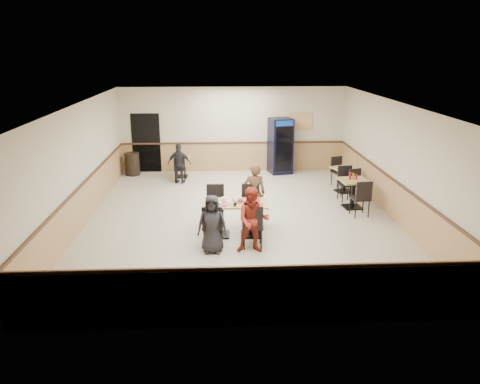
{
  "coord_description": "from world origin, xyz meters",
  "views": [
    {
      "loc": [
        -0.6,
        -11.55,
        4.32
      ],
      "look_at": [
        -0.03,
        -0.5,
        0.88
      ],
      "focal_mm": 35.0,
      "sensor_mm": 36.0,
      "label": 1
    }
  ],
  "objects": [
    {
      "name": "lone_diner",
      "position": [
        -1.82,
        3.42,
        0.66
      ],
      "size": [
        0.81,
        0.41,
        1.32
      ],
      "primitive_type": "imported",
      "rotation": [
        0.0,
        0.0,
        3.03
      ],
      "color": "black",
      "rests_on": "ground"
    },
    {
      "name": "ground",
      "position": [
        0.0,
        0.0,
        0.0
      ],
      "size": [
        10.0,
        10.0,
        0.0
      ],
      "primitive_type": "plane",
      "color": "beige",
      "rests_on": "ground"
    },
    {
      "name": "side_table_near_chair_south",
      "position": [
        3.18,
        0.04,
        0.51
      ],
      "size": [
        0.53,
        0.53,
        1.03
      ],
      "primitive_type": null,
      "rotation": [
        0.0,
        0.0,
        3.25
      ],
      "color": "black",
      "rests_on": "ground"
    },
    {
      "name": "side_table_near",
      "position": [
        3.18,
        0.69,
        0.54
      ],
      "size": [
        0.84,
        0.84,
        0.81
      ],
      "rotation": [
        0.0,
        0.0,
        0.11
      ],
      "color": "black",
      "rests_on": "ground"
    },
    {
      "name": "diner_man_opposite",
      "position": [
        0.35,
        -0.25,
        0.76
      ],
      "size": [
        0.57,
        0.38,
        1.53
      ],
      "primitive_type": "imported",
      "rotation": [
        0.0,
        0.0,
        3.11
      ],
      "color": "brown",
      "rests_on": "ground"
    },
    {
      "name": "tabletop_clutter",
      "position": [
        -0.21,
        -1.24,
        0.85
      ],
      "size": [
        1.37,
        0.69,
        0.12
      ],
      "rotation": [
        0.0,
        0.0,
        -0.04
      ],
      "color": "#B60C1A",
      "rests_on": "main_table"
    },
    {
      "name": "side_table_far_chair_north",
      "position": [
        3.34,
        2.8,
        0.49
      ],
      "size": [
        0.57,
        0.57,
        0.97
      ],
      "primitive_type": null,
      "rotation": [
        0.0,
        0.0,
        0.34
      ],
      "color": "black",
      "rests_on": "ground"
    },
    {
      "name": "trash_bin",
      "position": [
        -3.56,
        4.55,
        0.39
      ],
      "size": [
        0.5,
        0.5,
        0.79
      ],
      "primitive_type": "cylinder",
      "color": "black",
      "rests_on": "ground"
    },
    {
      "name": "condiment_caddy",
      "position": [
        3.15,
        0.74,
        0.9
      ],
      "size": [
        0.23,
        0.06,
        0.2
      ],
      "color": "maroon",
      "rests_on": "side_table_near"
    },
    {
      "name": "pepsi_cooler",
      "position": [
        1.65,
        4.59,
        0.98
      ],
      "size": [
        0.88,
        0.88,
        1.96
      ],
      "rotation": [
        0.0,
        0.0,
        0.21
      ],
      "color": "black",
      "rests_on": "ground"
    },
    {
      "name": "main_table",
      "position": [
        -0.19,
        -1.17,
        0.55
      ],
      "size": [
        1.58,
        0.83,
        0.83
      ],
      "rotation": [
        0.0,
        0.0,
        -0.04
      ],
      "color": "black",
      "rests_on": "ground"
    },
    {
      "name": "room_shell",
      "position": [
        1.78,
        2.55,
        0.58
      ],
      "size": [
        10.0,
        10.0,
        10.0
      ],
      "color": "silver",
      "rests_on": "ground"
    },
    {
      "name": "diner_woman_left",
      "position": [
        -0.72,
        -2.09,
        0.65
      ],
      "size": [
        0.66,
        0.45,
        1.31
      ],
      "primitive_type": "imported",
      "rotation": [
        0.0,
        0.0,
        -0.05
      ],
      "color": "black",
      "rests_on": "ground"
    },
    {
      "name": "main_chairs",
      "position": [
        -0.24,
        -1.17,
        0.53
      ],
      "size": [
        1.44,
        1.87,
        1.05
      ],
      "rotation": [
        0.0,
        0.0,
        -0.04
      ],
      "color": "black",
      "rests_on": "ground"
    },
    {
      "name": "back_table_chair_lone",
      "position": [
        -1.82,
        3.65,
        0.43
      ],
      "size": [
        0.42,
        0.42,
        0.87
      ],
      "primitive_type": null,
      "rotation": [
        0.0,
        0.0,
        3.11
      ],
      "color": "black",
      "rests_on": "ground"
    },
    {
      "name": "diner_woman_right",
      "position": [
        0.17,
        -2.12,
        0.74
      ],
      "size": [
        0.73,
        0.58,
        1.48
      ],
      "primitive_type": "imported",
      "rotation": [
        0.0,
        0.0,
        -0.03
      ],
      "color": "maroon",
      "rests_on": "ground"
    },
    {
      "name": "back_table",
      "position": [
        -1.82,
        4.2,
        0.46
      ],
      "size": [
        0.66,
        0.66,
        0.69
      ],
      "rotation": [
        0.0,
        0.0,
        -0.03
      ],
      "color": "black",
      "rests_on": "ground"
    },
    {
      "name": "side_table_far_chair_south",
      "position": [
        3.34,
        1.58,
        0.49
      ],
      "size": [
        0.57,
        0.57,
        0.97
      ],
      "primitive_type": null,
      "rotation": [
        0.0,
        0.0,
        3.48
      ],
      "color": "black",
      "rests_on": "ground"
    },
    {
      "name": "side_table_near_chair_north",
      "position": [
        3.18,
        1.34,
        0.51
      ],
      "size": [
        0.53,
        0.53,
        1.03
      ],
      "primitive_type": null,
      "rotation": [
        0.0,
        0.0,
        0.11
      ],
      "color": "black",
      "rests_on": "ground"
    },
    {
      "name": "side_table_far",
      "position": [
        3.34,
        2.19,
        0.51
      ],
      "size": [
        0.91,
        0.91,
        0.77
      ],
      "rotation": [
        0.0,
        0.0,
        0.34
      ],
      "color": "black",
      "rests_on": "ground"
    }
  ]
}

